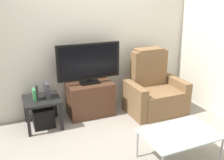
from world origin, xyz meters
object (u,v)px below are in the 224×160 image
(subwoofer_box, at_px, (43,117))
(coffee_table, at_px, (180,135))
(tv_stand, at_px, (90,99))
(recliner_armchair, at_px, (154,90))
(cell_phone, at_px, (180,129))
(side_table, at_px, (42,103))
(game_console, at_px, (47,90))
(book_leftmost, at_px, (34,95))
(book_middle, at_px, (37,92))
(television, at_px, (89,63))

(subwoofer_box, xyz_separation_m, coffee_table, (1.38, -1.57, 0.22))
(tv_stand, distance_m, recliner_armchair, 1.12)
(cell_phone, bearing_deg, subwoofer_box, 163.51)
(side_table, distance_m, game_console, 0.21)
(book_leftmost, height_order, book_middle, book_middle)
(side_table, relative_size, game_console, 2.29)
(game_console, bearing_deg, book_leftmost, -171.03)
(subwoofer_box, distance_m, book_middle, 0.43)
(recliner_armchair, relative_size, side_table, 2.00)
(game_console, relative_size, cell_phone, 1.57)
(tv_stand, relative_size, cell_phone, 5.02)
(television, height_order, book_middle, television)
(recliner_armchair, distance_m, coffee_table, 1.47)
(tv_stand, bearing_deg, recliner_armchair, -14.37)
(television, height_order, book_leftmost, television)
(recliner_armchair, relative_size, book_middle, 4.56)
(television, bearing_deg, coffee_table, -71.21)
(recliner_armchair, bearing_deg, book_middle, 163.05)
(recliner_armchair, distance_m, book_middle, 1.97)
(side_table, distance_m, coffee_table, 2.09)
(coffee_table, bearing_deg, cell_phone, 53.93)
(cell_phone, bearing_deg, game_console, 161.46)
(book_leftmost, relative_size, book_middle, 0.74)
(television, xyz_separation_m, book_middle, (-0.87, -0.13, -0.34))
(cell_phone, bearing_deg, coffee_table, -96.21)
(television, height_order, side_table, television)
(television, distance_m, side_table, 0.97)
(tv_stand, xyz_separation_m, coffee_table, (0.57, -1.65, 0.09))
(recliner_armchair, bearing_deg, game_console, 161.69)
(recliner_armchair, bearing_deg, book_leftmost, 163.15)
(book_middle, bearing_deg, coffee_table, -47.06)
(recliner_armchair, xyz_separation_m, side_table, (-1.89, 0.19, 0.02))
(coffee_table, bearing_deg, television, 108.79)
(tv_stand, relative_size, side_table, 1.39)
(subwoofer_box, relative_size, game_console, 1.32)
(side_table, xyz_separation_m, coffee_table, (1.38, -1.57, -0.02))
(tv_stand, bearing_deg, television, 90.00)
(tv_stand, distance_m, subwoofer_box, 0.82)
(tv_stand, height_order, book_middle, book_middle)
(game_console, bearing_deg, book_middle, -168.70)
(side_table, bearing_deg, recliner_armchair, -5.71)
(book_leftmost, distance_m, coffee_table, 2.15)
(television, relative_size, recliner_armchair, 0.98)
(television, xyz_separation_m, recliner_armchair, (1.08, -0.30, -0.55))
(book_leftmost, bearing_deg, recliner_armchair, -4.86)
(book_leftmost, bearing_deg, cell_phone, -44.03)
(book_middle, relative_size, cell_phone, 1.58)
(tv_stand, height_order, subwoofer_box, tv_stand)
(game_console, bearing_deg, television, 7.66)
(subwoofer_box, bearing_deg, tv_stand, 6.20)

